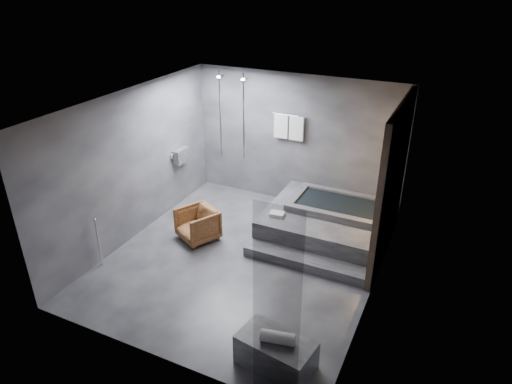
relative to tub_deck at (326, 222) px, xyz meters
The scene contains 7 objects.
room 2.02m from the tub_deck, 118.47° to the right, with size 5.00×5.04×2.82m.
tub_deck is the anchor object (origin of this frame).
tub_step 1.19m from the tub_deck, 90.00° to the right, with size 2.20×0.36×0.18m, color #303033.
concrete_bench 3.44m from the tub_deck, 83.14° to the right, with size 0.98×0.54×0.44m, color #303033.
driftwood_chair 2.45m from the tub_deck, 150.52° to the right, with size 0.66×0.68×0.62m, color #472611.
rolled_towel 3.49m from the tub_deck, 82.67° to the right, with size 0.16×0.16×0.43m, color white.
deck_towel 1.01m from the tub_deck, 143.78° to the right, with size 0.26×0.19×0.07m, color silver.
Camera 1 is at (3.08, -5.98, 4.68)m, focal length 32.00 mm.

